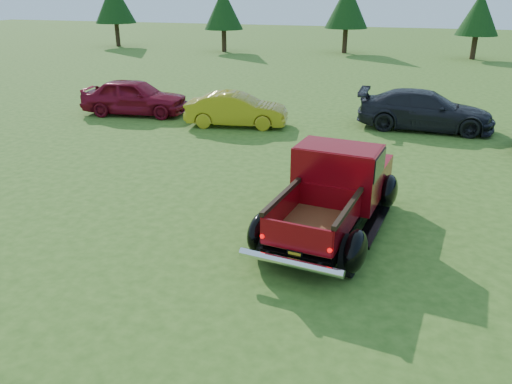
% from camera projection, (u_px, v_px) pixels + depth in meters
% --- Properties ---
extents(ground, '(120.00, 120.00, 0.00)m').
position_uv_depth(ground, '(269.00, 238.00, 9.78)').
color(ground, '#355919').
rests_on(ground, ground).
extents(tree_far_west, '(3.33, 3.33, 5.20)m').
position_uv_depth(tree_far_west, '(114.00, 2.00, 41.07)').
color(tree_far_west, '#332114').
rests_on(tree_far_west, ground).
extents(tree_west, '(2.94, 2.94, 4.60)m').
position_uv_depth(tree_west, '(223.00, 9.00, 37.55)').
color(tree_west, '#332114').
rests_on(tree_west, ground).
extents(tree_mid_left, '(3.20, 3.20, 5.00)m').
position_uv_depth(tree_mid_left, '(347.00, 6.00, 36.71)').
color(tree_mid_left, '#332114').
rests_on(tree_mid_left, ground).
extents(tree_mid_right, '(2.82, 2.82, 4.40)m').
position_uv_depth(tree_mid_right, '(479.00, 14.00, 33.47)').
color(tree_mid_right, '#332114').
rests_on(tree_mid_right, ground).
extents(pickup_truck, '(2.60, 4.74, 1.69)m').
position_uv_depth(pickup_truck, '(337.00, 188.00, 10.07)').
color(pickup_truck, black).
rests_on(pickup_truck, ground).
extents(show_car_red, '(4.20, 2.12, 1.37)m').
position_uv_depth(show_car_red, '(135.00, 97.00, 19.18)').
color(show_car_red, maroon).
rests_on(show_car_red, ground).
extents(show_car_yellow, '(3.70, 1.79, 1.17)m').
position_uv_depth(show_car_yellow, '(237.00, 110.00, 17.57)').
color(show_car_yellow, '#AE9517').
rests_on(show_car_yellow, ground).
extents(show_car_grey, '(4.55, 1.85, 1.32)m').
position_uv_depth(show_car_grey, '(425.00, 110.00, 17.17)').
color(show_car_grey, black).
rests_on(show_car_grey, ground).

